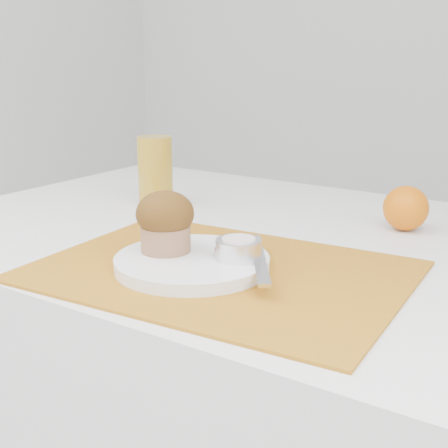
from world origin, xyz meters
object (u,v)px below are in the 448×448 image
Objects in this scene: plate at (192,262)px; table at (257,428)px; muffin at (165,221)px; orange at (406,208)px; juice_glass at (155,171)px.

table is at bearing 94.18° from plate.
orange is at bearing 58.57° from muffin.
orange is 0.48m from juice_glass.
plate is (0.02, -0.21, 0.39)m from table.
plate is 0.07m from muffin.
orange is at bearing 64.12° from plate.
muffin reaches higher than plate.
muffin is at bearing -121.43° from orange.
orange is (0.19, 0.15, 0.41)m from table.
juice_glass is at bearing 168.50° from table.
muffin is at bearing -47.99° from juice_glass.
table is 0.49m from muffin.
orange is 0.87× the size of muffin.
table is at bearing 81.88° from muffin.
table is at bearing -141.64° from orange.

